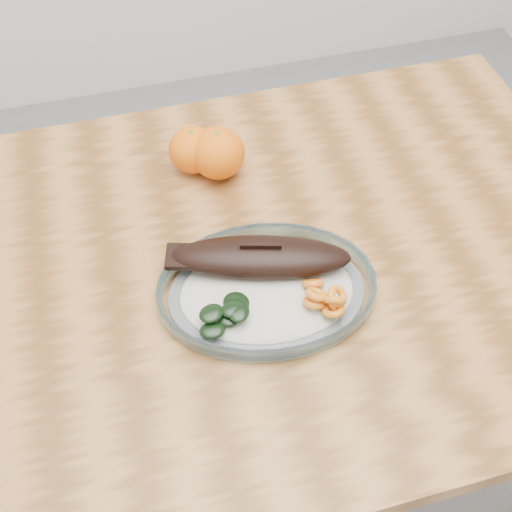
% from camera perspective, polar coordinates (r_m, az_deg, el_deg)
% --- Properties ---
extents(ground, '(3.00, 3.00, 0.00)m').
position_cam_1_polar(ground, '(1.64, -0.37, -16.75)').
color(ground, slate).
rests_on(ground, ground).
extents(dining_table, '(1.20, 0.80, 0.75)m').
position_cam_1_polar(dining_table, '(1.06, -0.54, -3.70)').
color(dining_table, brown).
rests_on(dining_table, ground).
extents(plated_meal, '(0.64, 0.64, 0.08)m').
position_cam_1_polar(plated_meal, '(0.93, 0.93, -2.71)').
color(plated_meal, white).
rests_on(plated_meal, dining_table).
extents(orange_left, '(0.09, 0.09, 0.09)m').
position_cam_1_polar(orange_left, '(1.08, -3.41, 9.11)').
color(orange_left, '#E85604').
rests_on(orange_left, dining_table).
extents(orange_right, '(0.08, 0.08, 0.08)m').
position_cam_1_polar(orange_right, '(1.10, -5.62, 9.38)').
color(orange_right, '#E85604').
rests_on(orange_right, dining_table).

